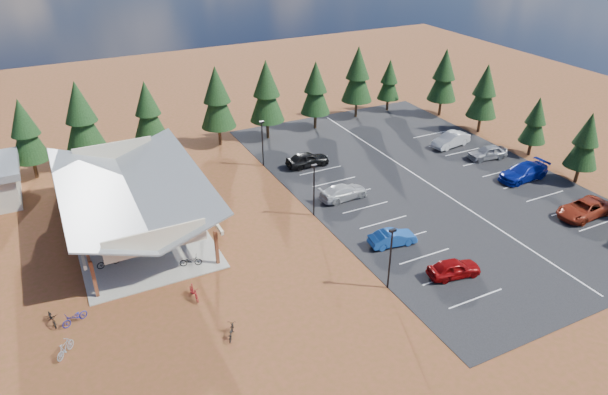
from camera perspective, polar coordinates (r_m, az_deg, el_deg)
The scene contains 44 objects.
ground at distance 46.71m, azimuth -3.29°, elevation -4.36°, with size 140.00×140.00×0.00m, color brown.
asphalt_lot at distance 57.52m, azimuth 12.58°, elevation 1.72°, with size 27.00×44.00×0.04m, color black.
concrete_pad at distance 50.33m, azimuth -17.07°, elevation -3.02°, with size 10.60×18.60×0.10m, color gray.
bike_pavilion at distance 48.53m, azimuth -17.69°, elevation 0.78°, with size 11.65×19.40×4.97m.
lamp_post_0 at distance 39.91m, azimuth 9.09°, elevation -5.97°, with size 0.50×0.25×5.14m.
lamp_post_1 at distance 48.63m, azimuth 1.06°, elevation 1.17°, with size 0.50×0.25×5.14m.
lamp_post_2 at distance 58.52m, azimuth -4.40°, elevation 6.02°, with size 0.50×0.25×5.14m.
trash_bin_0 at distance 49.33m, azimuth -11.10°, elevation -2.34°, with size 0.60×0.60×0.90m, color #482A19.
trash_bin_1 at distance 50.57m, azimuth -9.21°, elevation -1.33°, with size 0.60×0.60×0.90m, color #482A19.
pine_1 at distance 61.56m, azimuth -27.30°, elevation 6.28°, with size 3.69×3.69×8.59m.
pine_2 at distance 61.00m, azimuth -22.42°, elevation 7.87°, with size 4.19×4.19×9.75m.
pine_3 at distance 62.93m, azimuth -16.13°, elevation 8.80°, with size 3.67×3.67×8.55m.
pine_4 at distance 63.67m, azimuth -9.16°, elevation 10.33°, with size 4.06×4.06×9.46m.
pine_5 at distance 64.89m, azimuth -3.97°, elevation 11.08°, with size 4.14×4.14×9.65m.
pine_6 at distance 68.13m, azimuth 1.22°, elevation 11.44°, with size 3.70×3.70×8.63m.
pine_7 at distance 72.34m, azimuth 5.67°, elevation 12.76°, with size 4.06×4.06×9.45m.
pine_8 at distance 75.74m, azimuth 8.96°, elevation 12.14°, with size 3.04×3.04×7.08m.
pine_10 at distance 60.89m, azimuth 27.55°, elevation 5.33°, with size 3.24×3.24×7.55m.
pine_11 at distance 65.82m, azimuth 23.21°, elevation 7.48°, with size 2.94×2.94×6.86m.
pine_12 at distance 70.47m, azimuth 18.47°, elevation 10.57°, with size 3.70×3.70×8.61m.
pine_13 at distance 75.06m, azimuth 14.52°, elevation 12.35°, with size 3.85×3.85×8.97m.
bike_0 at distance 45.60m, azimuth -19.92°, elevation -6.31°, with size 0.64×1.83×0.96m, color black.
bike_1 at distance 47.23m, azimuth -17.50°, elevation -4.48°, with size 0.51×1.80×1.08m, color gray.
bike_2 at distance 50.23m, azimuth -21.32°, elevation -3.26°, with size 0.54×1.55×0.82m, color #1E4C89.
bike_3 at distance 53.55m, azimuth -19.27°, elevation -0.65°, with size 0.51×1.80×1.08m, color #9D1B0A.
bike_4 at distance 43.90m, azimuth -11.84°, elevation -6.53°, with size 0.61×1.75×0.92m, color black.
bike_5 at distance 49.61m, azimuth -13.18°, elevation -2.14°, with size 0.51×1.82×1.09m, color #94969C.
bike_6 at distance 50.93m, azimuth -14.41°, elevation -1.62°, with size 0.55×1.57×0.82m, color navy.
bike_7 at distance 54.99m, azimuth -16.48°, elevation 0.53°, with size 0.44×1.57×0.95m, color maroon.
bike_8 at distance 41.57m, azimuth -25.01°, elevation -11.42°, with size 0.64×1.82×0.96m, color black.
bike_9 at distance 38.78m, azimuth -23.86°, elevation -14.32°, with size 0.49×1.73×1.04m, color #989CA1.
bike_10 at distance 40.99m, azimuth -23.00°, elevation -11.55°, with size 0.64×1.85×0.97m, color navy.
bike_11 at distance 40.69m, azimuth -11.52°, elevation -9.72°, with size 0.50×1.78×1.07m, color maroon.
bike_12 at distance 37.24m, azimuth -7.68°, elevation -13.79°, with size 0.58×1.67×0.88m, color black.
bike_14 at distance 50.42m, azimuth -8.86°, elevation -1.37°, with size 0.63×1.81×0.95m, color navy.
bike_15 at distance 51.31m, azimuth -10.63°, elevation -0.89°, with size 0.50×1.78×1.07m, color maroon.
car_0 at distance 43.42m, azimuth 15.51°, elevation -7.17°, with size 1.68×4.17×1.42m, color maroon.
car_1 at distance 46.05m, azimuth 9.31°, elevation -4.21°, with size 1.42×4.08×1.34m, color #194B9F.
car_3 at distance 52.56m, azimuth 4.19°, elevation 0.59°, with size 2.00×4.92×1.43m, color #B6B6B6.
car_4 at distance 58.99m, azimuth 0.38°, elevation 4.04°, with size 1.91×4.74×1.61m, color black.
car_6 at distance 55.68m, azimuth 27.38°, elevation -1.06°, with size 2.54×5.51×1.53m, color maroon.
car_7 at distance 60.55m, azimuth 22.10°, elevation 2.51°, with size 2.31×5.69×1.65m, color navy.
car_8 at distance 64.20m, azimuth 18.76°, elevation 4.52°, with size 1.80×4.46×1.52m, color gray.
car_9 at distance 66.31m, azimuth 15.20°, elevation 5.89°, with size 1.74×4.99×1.64m, color silver.
Camera 1 is at (-15.11, -36.17, 25.41)m, focal length 32.00 mm.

